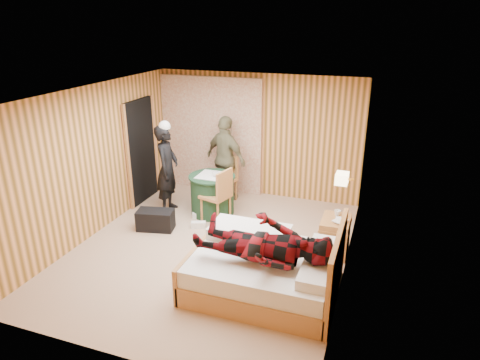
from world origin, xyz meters
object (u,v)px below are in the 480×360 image
(nightstand, at_px, (335,235))
(man_at_table, at_px, (226,159))
(chair_near, at_px, (219,192))
(woman_standing, at_px, (167,169))
(round_table, at_px, (212,194))
(bed, at_px, (266,269))
(man_on_bed, at_px, (263,235))
(chair_far, at_px, (226,175))
(wall_lamp, at_px, (342,178))
(duffel_bag, at_px, (156,220))

(nightstand, xyz_separation_m, man_at_table, (-2.38, 1.44, 0.56))
(chair_near, distance_m, woman_standing, 1.14)
(round_table, relative_size, chair_near, 0.86)
(bed, distance_m, chair_near, 2.20)
(chair_near, bearing_deg, man_at_table, -150.78)
(round_table, bearing_deg, bed, -50.88)
(woman_standing, xyz_separation_m, man_on_bed, (2.49, -2.07, 0.11))
(nightstand, distance_m, woman_standing, 3.31)
(bed, bearing_deg, woman_standing, 143.24)
(chair_far, relative_size, man_at_table, 0.54)
(wall_lamp, bearing_deg, chair_far, 148.09)
(chair_near, bearing_deg, nightstand, 93.27)
(nightstand, height_order, woman_standing, woman_standing)
(bed, bearing_deg, chair_far, 120.91)
(nightstand, relative_size, man_on_bed, 0.34)
(man_on_bed, bearing_deg, woman_standing, 140.26)
(duffel_bag, xyz_separation_m, woman_standing, (-0.15, 0.79, 0.67))
(nightstand, relative_size, chair_far, 0.65)
(chair_far, height_order, duffel_bag, chair_far)
(nightstand, height_order, man_on_bed, man_on_bed)
(wall_lamp, relative_size, man_at_table, 0.15)
(nightstand, relative_size, duffel_bag, 0.97)
(chair_near, distance_m, man_at_table, 1.09)
(chair_near, relative_size, duffel_bag, 1.60)
(chair_near, height_order, duffel_bag, chair_near)
(chair_near, xyz_separation_m, duffel_bag, (-0.95, -0.66, -0.41))
(chair_far, relative_size, chair_near, 0.92)
(chair_near, distance_m, duffel_bag, 1.22)
(round_table, bearing_deg, man_on_bed, -53.47)
(duffel_bag, bearing_deg, wall_lamp, -10.06)
(nightstand, bearing_deg, chair_near, 168.64)
(woman_standing, bearing_deg, wall_lamp, -112.03)
(wall_lamp, distance_m, duffel_bag, 3.31)
(bed, xyz_separation_m, chair_near, (-1.36, 1.71, 0.28))
(bed, bearing_deg, man_at_table, 120.82)
(chair_far, bearing_deg, duffel_bag, -99.60)
(chair_near, height_order, woman_standing, woman_standing)
(chair_near, bearing_deg, round_table, -123.14)
(bed, height_order, woman_standing, woman_standing)
(wall_lamp, height_order, duffel_bag, wall_lamp)
(wall_lamp, bearing_deg, bed, -123.78)
(wall_lamp, distance_m, round_table, 2.71)
(bed, height_order, nightstand, bed)
(bed, relative_size, man_at_table, 1.14)
(nightstand, relative_size, woman_standing, 0.36)
(chair_far, xyz_separation_m, chair_near, (0.25, -0.98, 0.04))
(bed, relative_size, chair_far, 2.11)
(bed, relative_size, nightstand, 3.24)
(nightstand, height_order, chair_far, chair_far)
(man_on_bed, bearing_deg, man_at_table, 119.19)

